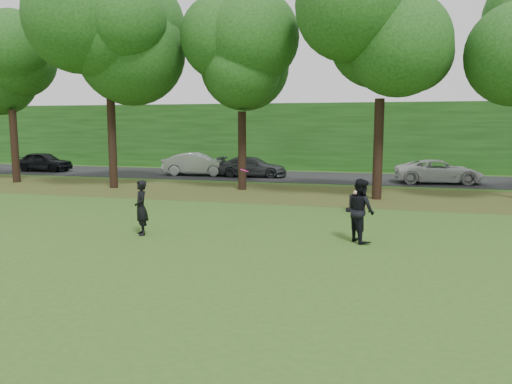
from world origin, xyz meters
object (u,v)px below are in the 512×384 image
player_right (361,210)px  frisbee (244,170)px  seated_person (355,203)px  player_left (141,208)px

player_right → frisbee: 3.72m
frisbee → seated_person: size_ratio=0.37×
player_left → seated_person: bearing=97.6°
player_left → seated_person: size_ratio=2.10×
seated_person → frisbee: bearing=-103.1°
frisbee → seated_person: 6.52m
seated_person → player_right: bearing=-68.8°
player_right → seated_person: size_ratio=2.29×
player_left → player_right: 6.78m
frisbee → player_right: bearing=1.7°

